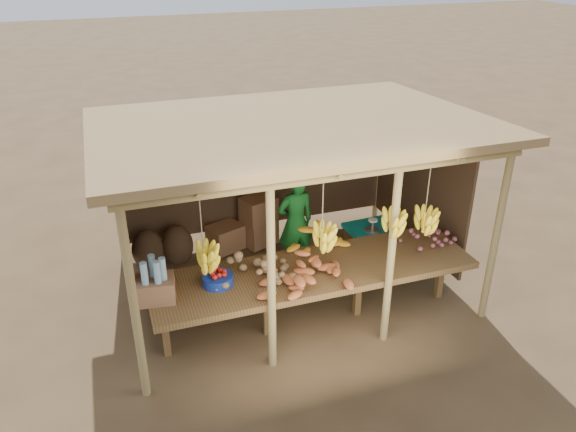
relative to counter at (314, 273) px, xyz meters
name	(u,v)px	position (x,y,z in m)	size (l,w,h in m)	color
ground	(288,283)	(0.00, 0.95, -0.74)	(60.00, 60.00, 0.00)	brown
stall_structure	(290,160)	(-0.03, 0.80, 1.16)	(4.70, 3.50, 2.43)	#9A834F
counter	(314,273)	(0.00, 0.00, 0.00)	(3.90, 1.05, 0.80)	brown
potato_heap	(249,264)	(-0.77, 0.06, 0.24)	(0.92, 0.55, 0.36)	olive
sweet_potato_heap	(304,270)	(-0.23, -0.26, 0.24)	(1.02, 0.61, 0.36)	#BA5C30
onion_heap	(430,231)	(1.62, 0.09, 0.24)	(0.69, 0.41, 0.35)	#A6505C
banana_pile	(317,237)	(0.20, 0.43, 0.24)	(0.66, 0.39, 0.35)	yellow
tomato_basin	(218,279)	(-1.15, 0.04, 0.14)	(0.35, 0.35, 0.18)	navy
bottle_box	(155,284)	(-1.85, -0.02, 0.26)	(0.45, 0.38, 0.52)	#8F6040
vendor	(296,222)	(0.24, 1.31, 0.00)	(0.54, 0.36, 1.49)	#197226
tarp_crate	(371,245)	(1.29, 1.01, -0.40)	(0.72, 0.63, 0.82)	brown
carton_stack	(248,226)	(-0.24, 2.15, -0.39)	(1.12, 0.52, 0.78)	#8F6040
burlap_sacks	(162,244)	(-1.55, 2.12, -0.46)	(0.90, 0.47, 0.64)	#4A3422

